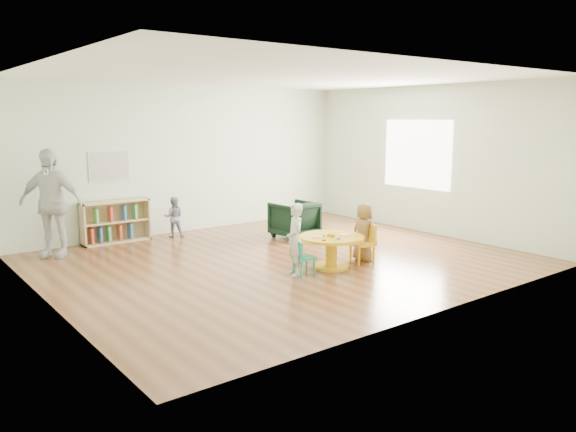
% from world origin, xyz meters
% --- Properties ---
extents(room, '(7.10, 7.00, 2.80)m').
position_xyz_m(room, '(0.01, 0.00, 1.89)').
color(room, brown).
rests_on(room, ground).
extents(activity_table, '(0.97, 0.97, 0.53)m').
position_xyz_m(activity_table, '(0.28, -0.82, 0.33)').
color(activity_table, gold).
rests_on(activity_table, ground).
extents(kid_chair_left, '(0.30, 0.30, 0.50)m').
position_xyz_m(kid_chair_left, '(-0.31, -0.85, 0.27)').
color(kid_chair_left, '#1B9770').
rests_on(kid_chair_left, ground).
extents(kid_chair_right, '(0.39, 0.39, 0.60)m').
position_xyz_m(kid_chair_right, '(0.89, -0.90, 0.32)').
color(kid_chair_right, gold).
rests_on(kid_chair_right, ground).
extents(bookshelf, '(1.20, 0.30, 0.75)m').
position_xyz_m(bookshelf, '(-1.61, 2.86, 0.37)').
color(bookshelf, tan).
rests_on(bookshelf, ground).
extents(alphabet_poster, '(0.74, 0.01, 0.54)m').
position_xyz_m(alphabet_poster, '(-1.60, 2.98, 1.35)').
color(alphabet_poster, silver).
rests_on(alphabet_poster, ground).
extents(armchair, '(0.76, 0.78, 0.67)m').
position_xyz_m(armchair, '(1.17, 1.20, 0.34)').
color(armchair, black).
rests_on(armchair, ground).
extents(child_left, '(0.37, 0.44, 1.02)m').
position_xyz_m(child_left, '(-0.38, -0.78, 0.51)').
color(child_left, silver).
rests_on(child_left, ground).
extents(child_right, '(0.32, 0.46, 0.91)m').
position_xyz_m(child_right, '(0.95, -0.81, 0.45)').
color(child_right, orange).
rests_on(child_right, ground).
extents(toddler, '(0.46, 0.43, 0.76)m').
position_xyz_m(toddler, '(-0.58, 2.60, 0.38)').
color(toddler, '#192040').
rests_on(toddler, ground).
extents(adult_caretaker, '(1.04, 0.98, 1.73)m').
position_xyz_m(adult_caretaker, '(-2.78, 2.43, 0.87)').
color(adult_caretaker, silver).
rests_on(adult_caretaker, ground).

